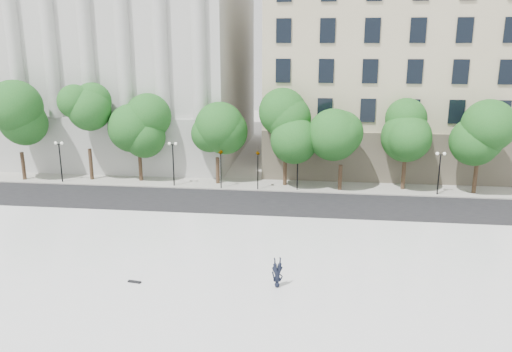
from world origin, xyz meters
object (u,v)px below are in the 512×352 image
(traffic_light_east, at_px, (258,151))
(skateboard, at_px, (134,282))
(person_lying, at_px, (277,283))
(traffic_light_west, at_px, (220,150))

(traffic_light_east, distance_m, skateboard, 20.81)
(person_lying, bearing_deg, skateboard, 167.72)
(traffic_light_east, height_order, skateboard, traffic_light_east)
(traffic_light_west, relative_size, skateboard, 5.66)
(traffic_light_east, distance_m, person_lying, 20.16)
(skateboard, bearing_deg, traffic_light_east, 86.44)
(traffic_light_west, bearing_deg, person_lying, -70.94)
(traffic_light_west, distance_m, traffic_light_east, 3.44)
(traffic_light_east, height_order, person_lying, traffic_light_east)
(traffic_light_east, xyz_separation_m, person_lying, (3.34, -19.65, -3.01))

